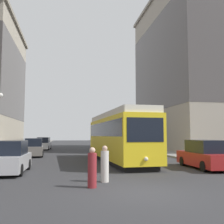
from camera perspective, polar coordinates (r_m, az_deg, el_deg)
The scene contains 12 objects.
ground_plane at distance 10.23m, azimuth 6.92°, elevation -17.06°, with size 200.00×200.00×0.00m, color #303033.
sidewalk_left at distance 49.95m, azimuth -17.02°, elevation -7.21°, with size 2.89×120.00×0.15m, color gray.
sidewalk_right at distance 50.96m, azimuth 3.03°, elevation -7.38°, with size 2.89×120.00×0.15m, color gray.
streetcar at distance 21.10m, azimuth 1.33°, elevation -5.15°, with size 3.21×12.88×3.89m.
transit_bus at distance 41.18m, azimuth 1.30°, elevation -5.33°, with size 3.05×12.79×3.45m.
parked_car_left_near at distance 40.31m, azimuth -14.66°, elevation -6.74°, with size 2.08×4.84×1.82m.
parked_car_left_mid at distance 27.77m, azimuth -16.68°, elevation -7.52°, with size 2.08×4.37×1.82m.
parked_car_right_far at distance 18.10m, azimuth 19.50°, elevation -8.86°, with size 2.05×5.02×1.82m.
parked_car_left_far at distance 16.20m, azimuth -21.35°, elevation -9.29°, with size 1.94×4.48×1.82m.
pedestrian_crossing_near at distance 10.98m, azimuth -4.33°, elevation -12.22°, with size 0.37×0.37×1.63m.
pedestrian_crossing_far at distance 12.24m, azimuth -1.60°, elevation -11.46°, with size 0.37×0.37×1.65m.
building_right_corner at distance 42.23m, azimuth 16.55°, elevation 8.68°, with size 11.76×22.00×23.35m.
Camera 1 is at (-2.92, -9.57, 2.13)m, focal length 42.00 mm.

